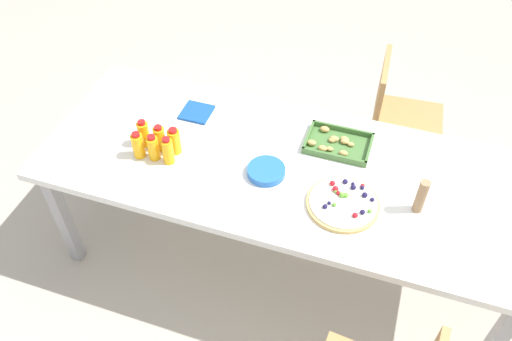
{
  "coord_description": "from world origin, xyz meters",
  "views": [
    {
      "loc": [
        0.42,
        -1.66,
        2.49
      ],
      "look_at": [
        -0.1,
        -0.09,
        0.75
      ],
      "focal_mm": 36.83,
      "sensor_mm": 36.0,
      "label": 1
    }
  ],
  "objects_px": {
    "chair_far_right": "(397,113)",
    "juice_bottle_5": "(174,141)",
    "napkin_stack": "(197,112)",
    "cardboard_tube": "(421,196)",
    "juice_bottle_4": "(160,138)",
    "fruit_pizza": "(343,203)",
    "party_table": "(283,174)",
    "juice_bottle_1": "(153,148)",
    "snack_tray": "(337,144)",
    "juice_bottle_0": "(138,145)",
    "juice_bottle_2": "(168,151)",
    "juice_bottle_3": "(144,133)",
    "plate_stack": "(266,171)"
  },
  "relations": [
    {
      "from": "party_table",
      "to": "juice_bottle_1",
      "type": "distance_m",
      "value": 0.62
    },
    {
      "from": "chair_far_right",
      "to": "juice_bottle_5",
      "type": "distance_m",
      "value": 1.36
    },
    {
      "from": "party_table",
      "to": "plate_stack",
      "type": "xyz_separation_m",
      "value": [
        -0.06,
        -0.08,
        0.08
      ]
    },
    {
      "from": "juice_bottle_0",
      "to": "juice_bottle_2",
      "type": "relative_size",
      "value": 0.96
    },
    {
      "from": "juice_bottle_1",
      "to": "snack_tray",
      "type": "bearing_deg",
      "value": 23.99
    },
    {
      "from": "party_table",
      "to": "napkin_stack",
      "type": "bearing_deg",
      "value": 158.14
    },
    {
      "from": "cardboard_tube",
      "to": "napkin_stack",
      "type": "bearing_deg",
      "value": 165.91
    },
    {
      "from": "juice_bottle_2",
      "to": "plate_stack",
      "type": "bearing_deg",
      "value": 8.63
    },
    {
      "from": "chair_far_right",
      "to": "juice_bottle_5",
      "type": "relative_size",
      "value": 5.89
    },
    {
      "from": "plate_stack",
      "to": "napkin_stack",
      "type": "bearing_deg",
      "value": 148.08
    },
    {
      "from": "juice_bottle_0",
      "to": "fruit_pizza",
      "type": "relative_size",
      "value": 0.44
    },
    {
      "from": "chair_far_right",
      "to": "juice_bottle_3",
      "type": "bearing_deg",
      "value": -54.77
    },
    {
      "from": "chair_far_right",
      "to": "juice_bottle_0",
      "type": "relative_size",
      "value": 5.89
    },
    {
      "from": "juice_bottle_3",
      "to": "snack_tray",
      "type": "relative_size",
      "value": 0.46
    },
    {
      "from": "juice_bottle_4",
      "to": "napkin_stack",
      "type": "bearing_deg",
      "value": 78.31
    },
    {
      "from": "juice_bottle_0",
      "to": "napkin_stack",
      "type": "distance_m",
      "value": 0.4
    },
    {
      "from": "napkin_stack",
      "to": "cardboard_tube",
      "type": "height_order",
      "value": "cardboard_tube"
    },
    {
      "from": "juice_bottle_1",
      "to": "juice_bottle_3",
      "type": "height_order",
      "value": "juice_bottle_3"
    },
    {
      "from": "juice_bottle_2",
      "to": "juice_bottle_5",
      "type": "height_order",
      "value": "juice_bottle_2"
    },
    {
      "from": "juice_bottle_1",
      "to": "plate_stack",
      "type": "height_order",
      "value": "juice_bottle_1"
    },
    {
      "from": "napkin_stack",
      "to": "cardboard_tube",
      "type": "relative_size",
      "value": 0.86
    },
    {
      "from": "juice_bottle_2",
      "to": "juice_bottle_5",
      "type": "distance_m",
      "value": 0.07
    },
    {
      "from": "chair_far_right",
      "to": "fruit_pizza",
      "type": "xyz_separation_m",
      "value": [
        -0.14,
        -0.98,
        0.25
      ]
    },
    {
      "from": "juice_bottle_4",
      "to": "fruit_pizza",
      "type": "relative_size",
      "value": 0.43
    },
    {
      "from": "party_table",
      "to": "juice_bottle_3",
      "type": "height_order",
      "value": "juice_bottle_3"
    },
    {
      "from": "juice_bottle_5",
      "to": "party_table",
      "type": "bearing_deg",
      "value": 8.51
    },
    {
      "from": "chair_far_right",
      "to": "napkin_stack",
      "type": "xyz_separation_m",
      "value": [
        -0.98,
        -0.62,
        0.24
      ]
    },
    {
      "from": "juice_bottle_2",
      "to": "napkin_stack",
      "type": "distance_m",
      "value": 0.37
    },
    {
      "from": "juice_bottle_3",
      "to": "juice_bottle_5",
      "type": "distance_m",
      "value": 0.16
    },
    {
      "from": "juice_bottle_1",
      "to": "juice_bottle_2",
      "type": "xyz_separation_m",
      "value": [
        0.08,
        -0.0,
        0.0
      ]
    },
    {
      "from": "juice_bottle_0",
      "to": "juice_bottle_1",
      "type": "xyz_separation_m",
      "value": [
        0.07,
        0.01,
        -0.0
      ]
    },
    {
      "from": "juice_bottle_3",
      "to": "napkin_stack",
      "type": "relative_size",
      "value": 0.96
    },
    {
      "from": "juice_bottle_3",
      "to": "napkin_stack",
      "type": "distance_m",
      "value": 0.33
    },
    {
      "from": "chair_far_right",
      "to": "juice_bottle_4",
      "type": "height_order",
      "value": "juice_bottle_4"
    },
    {
      "from": "party_table",
      "to": "plate_stack",
      "type": "height_order",
      "value": "plate_stack"
    },
    {
      "from": "fruit_pizza",
      "to": "juice_bottle_2",
      "type": "bearing_deg",
      "value": 179.91
    },
    {
      "from": "juice_bottle_1",
      "to": "juice_bottle_4",
      "type": "bearing_deg",
      "value": 90.58
    },
    {
      "from": "party_table",
      "to": "fruit_pizza",
      "type": "xyz_separation_m",
      "value": [
        0.31,
        -0.15,
        0.07
      ]
    },
    {
      "from": "juice_bottle_3",
      "to": "cardboard_tube",
      "type": "height_order",
      "value": "cardboard_tube"
    },
    {
      "from": "juice_bottle_0",
      "to": "plate_stack",
      "type": "distance_m",
      "value": 0.61
    },
    {
      "from": "cardboard_tube",
      "to": "juice_bottle_5",
      "type": "bearing_deg",
      "value": -179.95
    },
    {
      "from": "chair_far_right",
      "to": "napkin_stack",
      "type": "height_order",
      "value": "chair_far_right"
    },
    {
      "from": "juice_bottle_2",
      "to": "napkin_stack",
      "type": "height_order",
      "value": "juice_bottle_2"
    },
    {
      "from": "party_table",
      "to": "napkin_stack",
      "type": "xyz_separation_m",
      "value": [
        -0.53,
        0.21,
        0.07
      ]
    },
    {
      "from": "juice_bottle_4",
      "to": "fruit_pizza",
      "type": "height_order",
      "value": "juice_bottle_4"
    },
    {
      "from": "juice_bottle_0",
      "to": "chair_far_right",
      "type": "bearing_deg",
      "value": 41.58
    },
    {
      "from": "plate_stack",
      "to": "juice_bottle_5",
      "type": "bearing_deg",
      "value": 179.58
    },
    {
      "from": "cardboard_tube",
      "to": "juice_bottle_1",
      "type": "bearing_deg",
      "value": -176.65
    },
    {
      "from": "fruit_pizza",
      "to": "napkin_stack",
      "type": "height_order",
      "value": "fruit_pizza"
    },
    {
      "from": "napkin_stack",
      "to": "snack_tray",
      "type": "bearing_deg",
      "value": -0.43
    }
  ]
}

